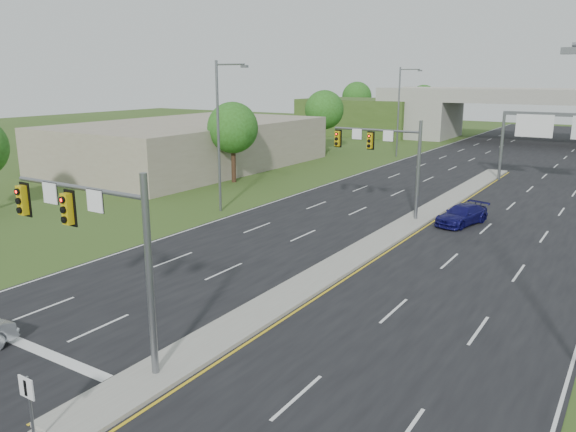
# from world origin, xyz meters

# --- Properties ---
(ground) EXTENTS (240.00, 240.00, 0.00)m
(ground) POSITION_xyz_m (0.00, 0.00, 0.00)
(ground) COLOR #354F1C
(ground) RESTS_ON ground
(road) EXTENTS (24.00, 160.00, 0.02)m
(road) POSITION_xyz_m (0.00, 35.00, 0.01)
(road) COLOR black
(road) RESTS_ON ground
(median) EXTENTS (2.00, 54.00, 0.16)m
(median) POSITION_xyz_m (0.00, 23.00, 0.10)
(median) COLOR gray
(median) RESTS_ON road
(lane_markings) EXTENTS (23.72, 160.00, 0.01)m
(lane_markings) POSITION_xyz_m (-0.60, 28.91, 0.02)
(lane_markings) COLOR gold
(lane_markings) RESTS_ON road
(signal_mast_near) EXTENTS (6.62, 0.60, 7.00)m
(signal_mast_near) POSITION_xyz_m (-2.26, -0.07, 4.73)
(signal_mast_near) COLOR slate
(signal_mast_near) RESTS_ON ground
(signal_mast_far) EXTENTS (6.62, 0.60, 7.00)m
(signal_mast_far) POSITION_xyz_m (-2.26, 24.93, 4.73)
(signal_mast_far) COLOR slate
(signal_mast_far) RESTS_ON ground
(keep_right_sign) EXTENTS (0.60, 0.13, 2.20)m
(keep_right_sign) POSITION_xyz_m (0.00, -4.53, 1.52)
(keep_right_sign) COLOR slate
(keep_right_sign) RESTS_ON ground
(sign_gantry) EXTENTS (11.58, 0.44, 6.67)m
(sign_gantry) POSITION_xyz_m (6.68, 44.92, 5.24)
(sign_gantry) COLOR slate
(sign_gantry) RESTS_ON ground
(overpass) EXTENTS (80.00, 14.00, 8.10)m
(overpass) POSITION_xyz_m (0.00, 80.00, 3.55)
(overpass) COLOR gray
(overpass) RESTS_ON ground
(lightpole_l_mid) EXTENTS (2.85, 0.25, 11.00)m
(lightpole_l_mid) POSITION_xyz_m (-13.30, 20.00, 6.10)
(lightpole_l_mid) COLOR slate
(lightpole_l_mid) RESTS_ON ground
(lightpole_l_far) EXTENTS (2.85, 0.25, 11.00)m
(lightpole_l_far) POSITION_xyz_m (-13.30, 55.00, 6.10)
(lightpole_l_far) COLOR slate
(lightpole_l_far) RESTS_ON ground
(tree_l_near) EXTENTS (4.80, 4.80, 7.60)m
(tree_l_near) POSITION_xyz_m (-20.00, 30.00, 5.18)
(tree_l_near) COLOR #382316
(tree_l_near) RESTS_ON ground
(tree_l_mid) EXTENTS (5.20, 5.20, 8.12)m
(tree_l_mid) POSITION_xyz_m (-24.00, 55.00, 5.51)
(tree_l_mid) COLOR #382316
(tree_l_mid) RESTS_ON ground
(tree_back_a) EXTENTS (6.00, 6.00, 8.85)m
(tree_back_a) POSITION_xyz_m (-38.00, 94.00, 5.84)
(tree_back_a) COLOR #382316
(tree_back_a) RESTS_ON ground
(tree_back_b) EXTENTS (5.60, 5.60, 8.32)m
(tree_back_b) POSITION_xyz_m (-24.00, 94.00, 5.51)
(tree_back_b) COLOR #382316
(tree_back_b) RESTS_ON ground
(commercial_building) EXTENTS (18.00, 30.00, 5.00)m
(commercial_building) POSITION_xyz_m (-30.00, 35.00, 2.50)
(commercial_building) COLOR gray
(commercial_building) RESTS_ON ground
(car_far_b) EXTENTS (3.01, 4.96, 1.34)m
(car_far_b) POSITION_xyz_m (3.00, 25.76, 0.69)
(car_far_b) COLOR #0E0C4D
(car_far_b) RESTS_ON road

